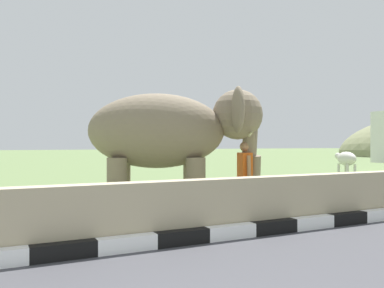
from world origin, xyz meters
TOP-DOWN VIEW (x-y plane):
  - striped_curb at (-0.35, 4.03)m, footprint 16.20×0.20m
  - barrier_parapet at (2.00, 4.33)m, footprint 28.00×0.36m
  - elephant at (2.92, 6.72)m, footprint 4.05×3.15m
  - person_handler at (4.45, 6.07)m, footprint 0.32×0.66m
  - cow_near at (14.32, 12.17)m, footprint 1.10×1.91m

SIDE VIEW (x-z plane):
  - striped_curb at x=-0.35m, z-range 0.00..0.24m
  - barrier_parapet at x=2.00m, z-range 0.00..1.00m
  - cow_near at x=14.32m, z-range 0.26..1.48m
  - person_handler at x=4.45m, z-range 0.10..1.75m
  - elephant at x=2.92m, z-range 0.43..3.29m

